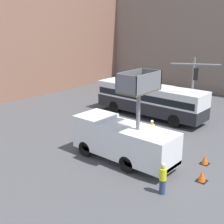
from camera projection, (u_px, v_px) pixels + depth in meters
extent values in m
plane|color=#4C4C4F|center=(143.00, 156.00, 20.79)|extent=(120.00, 120.00, 0.00)
cube|color=gray|center=(213.00, 37.00, 41.24)|extent=(10.00, 28.00, 12.63)
cube|color=white|center=(96.00, 130.00, 21.13)|extent=(2.35, 2.08, 2.17)
cube|color=white|center=(137.00, 144.00, 19.00)|extent=(2.35, 4.86, 1.96)
cube|color=red|center=(171.00, 168.00, 17.76)|extent=(2.31, 0.10, 0.24)
cylinder|color=black|center=(86.00, 149.00, 20.68)|extent=(0.30, 1.02, 1.02)
cylinder|color=black|center=(106.00, 140.00, 22.18)|extent=(0.30, 1.02, 1.02)
cylinder|color=black|center=(127.00, 164.00, 18.52)|extent=(0.30, 1.02, 1.02)
cylinder|color=black|center=(146.00, 153.00, 20.02)|extent=(0.30, 1.02, 1.02)
cylinder|color=slate|center=(138.00, 111.00, 18.38)|extent=(0.24, 0.24, 2.33)
cube|color=brown|center=(139.00, 91.00, 18.02)|extent=(2.56, 1.44, 0.10)
cube|color=slate|center=(126.00, 84.00, 16.95)|extent=(0.08, 1.44, 1.05)
cube|color=slate|center=(151.00, 78.00, 18.76)|extent=(0.08, 1.44, 1.05)
cube|color=slate|center=(130.00, 79.00, 18.28)|extent=(2.56, 0.08, 1.05)
cube|color=slate|center=(149.00, 82.00, 17.44)|extent=(2.56, 0.08, 1.05)
cube|color=#232328|center=(150.00, 106.00, 28.83)|extent=(2.58, 10.58, 1.10)
cube|color=silver|center=(150.00, 93.00, 28.48)|extent=(2.58, 10.58, 1.34)
cube|color=black|center=(150.00, 95.00, 28.54)|extent=(2.60, 10.15, 0.59)
cylinder|color=black|center=(115.00, 107.00, 30.17)|extent=(0.30, 1.13, 1.13)
cylinder|color=black|center=(129.00, 102.00, 31.83)|extent=(0.30, 1.13, 1.13)
cylinder|color=black|center=(174.00, 121.00, 26.10)|extent=(0.30, 1.13, 1.13)
cylinder|color=black|center=(187.00, 115.00, 27.76)|extent=(0.30, 1.13, 1.13)
cylinder|color=slate|center=(192.00, 90.00, 27.22)|extent=(0.18, 0.18, 5.60)
cylinder|color=slate|center=(195.00, 64.00, 24.68)|extent=(1.94, 3.48, 0.13)
cube|color=black|center=(196.00, 74.00, 23.00)|extent=(0.43, 0.43, 0.90)
sphere|color=red|center=(196.00, 71.00, 22.93)|extent=(0.20, 0.20, 0.20)
cylinder|color=navy|center=(162.00, 187.00, 16.25)|extent=(0.32, 0.32, 0.81)
cylinder|color=yellow|center=(163.00, 174.00, 16.04)|extent=(0.38, 0.38, 0.64)
sphere|color=tan|center=(163.00, 167.00, 15.91)|extent=(0.22, 0.22, 0.22)
sphere|color=white|center=(163.00, 165.00, 15.88)|extent=(0.23, 0.23, 0.23)
cylinder|color=navy|center=(151.00, 138.00, 22.76)|extent=(0.32, 0.32, 0.82)
cylinder|color=yellow|center=(152.00, 129.00, 22.55)|extent=(0.38, 0.38, 0.65)
sphere|color=tan|center=(152.00, 123.00, 22.42)|extent=(0.22, 0.22, 0.22)
sphere|color=white|center=(152.00, 122.00, 22.39)|extent=(0.23, 0.23, 0.23)
cube|color=black|center=(204.00, 164.00, 19.67)|extent=(0.54, 0.54, 0.03)
cone|color=#F25B0F|center=(205.00, 159.00, 19.58)|extent=(0.43, 0.43, 0.62)
cube|color=black|center=(201.00, 181.00, 17.59)|extent=(0.57, 0.57, 0.03)
cone|color=#F25B0F|center=(202.00, 176.00, 17.50)|extent=(0.46, 0.46, 0.65)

